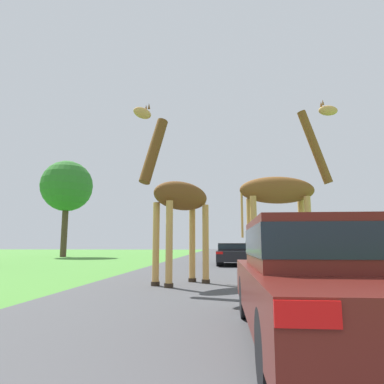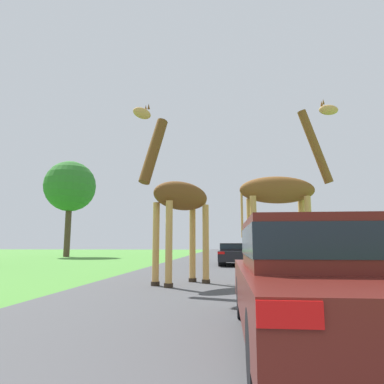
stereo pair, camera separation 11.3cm
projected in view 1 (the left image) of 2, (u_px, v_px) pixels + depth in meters
The scene contains 7 objects.
road at pixel (222, 258), 28.78m from camera, with size 7.44×120.00×0.00m.
giraffe_near_road at pixel (178, 199), 9.80m from camera, with size 2.12×2.38×4.93m.
giraffe_companion at pixel (282, 195), 9.59m from camera, with size 2.96×0.92×5.30m.
car_lead_maroon at pixel (328, 277), 3.89m from camera, with size 1.86×4.53×1.39m.
car_queue_right at pixel (234, 253), 19.03m from camera, with size 1.92×4.56×1.18m.
car_queue_left at pixel (258, 249), 25.96m from camera, with size 1.90×4.58×1.44m.
tree_centre_back at pixel (67, 187), 32.27m from camera, with size 4.77×4.77×8.98m.
Camera 1 is at (0.12, 0.60, 1.10)m, focal length 32.00 mm.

